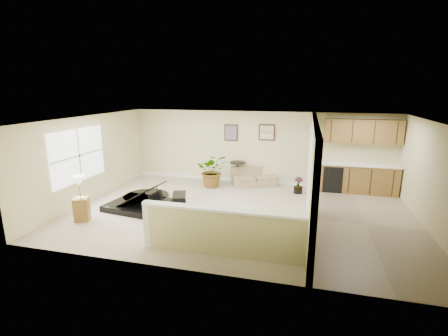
% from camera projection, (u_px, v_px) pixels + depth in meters
% --- Properties ---
extents(floor, '(9.00, 9.00, 0.00)m').
position_uv_depth(floor, '(240.00, 213.00, 8.70)').
color(floor, beige).
rests_on(floor, ground).
extents(back_wall, '(9.00, 0.04, 2.50)m').
position_uv_depth(back_wall, '(258.00, 148.00, 11.22)').
color(back_wall, beige).
rests_on(back_wall, floor).
extents(front_wall, '(9.00, 0.04, 2.50)m').
position_uv_depth(front_wall, '(206.00, 208.00, 5.58)').
color(front_wall, beige).
rests_on(front_wall, floor).
extents(left_wall, '(0.04, 6.00, 2.50)m').
position_uv_depth(left_wall, '(90.00, 159.00, 9.48)').
color(left_wall, beige).
rests_on(left_wall, floor).
extents(right_wall, '(0.04, 6.00, 2.50)m').
position_uv_depth(right_wall, '(436.00, 180.00, 7.32)').
color(right_wall, beige).
rests_on(right_wall, floor).
extents(ceiling, '(9.00, 6.00, 0.04)m').
position_uv_depth(ceiling, '(241.00, 119.00, 8.10)').
color(ceiling, white).
rests_on(ceiling, back_wall).
extents(kitchen_vinyl, '(2.70, 6.00, 0.01)m').
position_uv_depth(kitchen_vinyl, '(366.00, 225.00, 7.94)').
color(kitchen_vinyl, gray).
rests_on(kitchen_vinyl, floor).
extents(interior_partition, '(0.18, 5.99, 2.50)m').
position_uv_depth(interior_partition, '(312.00, 171.00, 8.21)').
color(interior_partition, beige).
rests_on(interior_partition, floor).
extents(pony_half_wall, '(3.42, 0.22, 1.00)m').
position_uv_depth(pony_half_wall, '(221.00, 231.00, 6.39)').
color(pony_half_wall, beige).
rests_on(pony_half_wall, floor).
extents(left_window, '(0.05, 2.15, 1.45)m').
position_uv_depth(left_window, '(78.00, 155.00, 8.96)').
color(left_window, white).
rests_on(left_window, left_wall).
extents(wall_art_left, '(0.48, 0.04, 0.58)m').
position_uv_depth(wall_art_left, '(231.00, 133.00, 11.30)').
color(wall_art_left, '#392015').
rests_on(wall_art_left, back_wall).
extents(wall_mirror, '(0.55, 0.04, 0.55)m').
position_uv_depth(wall_mirror, '(267.00, 132.00, 10.99)').
color(wall_mirror, '#392015').
rests_on(wall_mirror, back_wall).
extents(kitchen_cabinets, '(2.36, 0.65, 2.33)m').
position_uv_depth(kitchen_cabinets, '(356.00, 165.00, 10.29)').
color(kitchen_cabinets, olive).
rests_on(kitchen_cabinets, floor).
extents(piano, '(1.98, 2.03, 1.48)m').
position_uv_depth(piano, '(139.00, 185.00, 9.09)').
color(piano, black).
rests_on(piano, floor).
extents(piano_bench, '(0.57, 0.77, 0.46)m').
position_uv_depth(piano_bench, '(180.00, 202.00, 8.84)').
color(piano_bench, black).
rests_on(piano_bench, floor).
extents(loveseat, '(1.73, 1.35, 0.81)m').
position_uv_depth(loveseat, '(254.00, 176.00, 11.18)').
color(loveseat, tan).
rests_on(loveseat, floor).
extents(accent_table, '(0.54, 0.54, 0.79)m').
position_uv_depth(accent_table, '(238.00, 170.00, 11.22)').
color(accent_table, black).
rests_on(accent_table, floor).
extents(palm_plant, '(1.24, 1.15, 1.13)m').
position_uv_depth(palm_plant, '(213.00, 171.00, 10.92)').
color(palm_plant, black).
rests_on(palm_plant, floor).
extents(small_plant, '(0.36, 0.36, 0.52)m').
position_uv_depth(small_plant, '(298.00, 186.00, 10.30)').
color(small_plant, black).
rests_on(small_plant, floor).
extents(lamp_stand, '(0.45, 0.45, 1.17)m').
position_uv_depth(lamp_stand, '(81.00, 202.00, 8.12)').
color(lamp_stand, olive).
rests_on(lamp_stand, floor).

